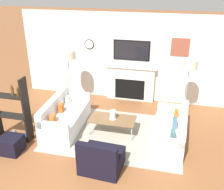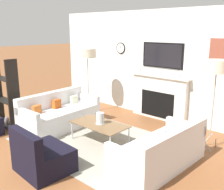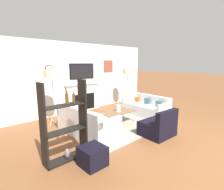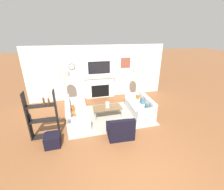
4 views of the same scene
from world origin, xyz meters
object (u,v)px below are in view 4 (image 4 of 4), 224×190
object	(u,v)px
couch_right	(140,106)
shelf_unit	(43,118)
hurricane_candle	(107,105)
floor_lamp_right	(137,71)
armchair	(120,130)
ottoman	(53,140)
floor_lamp_left	(64,74)
couch_left	(76,114)
coffee_table	(107,108)

from	to	relation	value
couch_right	shelf_unit	world-z (taller)	shelf_unit
hurricane_candle	floor_lamp_right	world-z (taller)	floor_lamp_right
hurricane_candle	shelf_unit	distance (m)	2.43
armchair	ottoman	xyz separation A→B (m)	(-2.13, 0.10, -0.06)
couch_right	shelf_unit	distance (m)	3.82
armchair	ottoman	size ratio (longest dim) A/B	1.91
shelf_unit	hurricane_candle	bearing A→B (deg)	19.29
floor_lamp_left	floor_lamp_right	distance (m)	3.36
shelf_unit	floor_lamp_left	bearing A→B (deg)	71.12
floor_lamp_right	hurricane_candle	bearing A→B (deg)	-146.09
couch_left	coffee_table	bearing A→B (deg)	1.61
hurricane_candle	floor_lamp_left	xyz separation A→B (m)	(-1.60, 1.18, 1.10)
hurricane_candle	ottoman	xyz separation A→B (m)	(-2.03, -1.33, -0.31)
armchair	floor_lamp_left	distance (m)	3.39
couch_left	shelf_unit	world-z (taller)	shelf_unit
floor_lamp_left	hurricane_candle	bearing A→B (deg)	-36.41
couch_right	floor_lamp_right	bearing A→B (deg)	75.15
couch_right	floor_lamp_right	distance (m)	1.81
couch_right	coffee_table	distance (m)	1.45
coffee_table	ottoman	distance (m)	2.42
couch_left	floor_lamp_right	bearing A→B (deg)	22.01
couch_left	shelf_unit	xyz separation A→B (m)	(-1.00, -0.75, 0.41)
coffee_table	armchair	bearing A→B (deg)	-85.80
floor_lamp_left	floor_lamp_right	world-z (taller)	floor_lamp_left
couch_left	floor_lamp_left	size ratio (longest dim) A/B	1.06
floor_lamp_left	ottoman	xyz separation A→B (m)	(-0.43, -2.51, -1.41)
couch_left	ottoman	distance (m)	1.49
coffee_table	floor_lamp_right	distance (m)	2.44
couch_right	armchair	xyz separation A→B (m)	(-1.34, -1.38, -0.02)
couch_right	shelf_unit	bearing A→B (deg)	-168.55
armchair	floor_lamp_right	distance (m)	3.36
couch_left	armchair	bearing A→B (deg)	-45.24
armchair	floor_lamp_right	size ratio (longest dim) A/B	0.51
armchair	floor_lamp_left	bearing A→B (deg)	123.05
coffee_table	ottoman	size ratio (longest dim) A/B	2.54
couch_left	coffee_table	distance (m)	1.27
floor_lamp_right	ottoman	world-z (taller)	floor_lamp_right
couch_right	hurricane_candle	world-z (taller)	couch_right
floor_lamp_left	couch_left	bearing A→B (deg)	-75.09
coffee_table	couch_right	bearing A→B (deg)	-1.47
hurricane_candle	floor_lamp_left	distance (m)	2.28
floor_lamp_right	ottoman	distance (m)	4.75
floor_lamp_right	ottoman	bearing A→B (deg)	-146.44
coffee_table	ottoman	xyz separation A→B (m)	(-2.02, -1.32, -0.18)
couch_right	ottoman	distance (m)	3.69
hurricane_candle	shelf_unit	world-z (taller)	shelf_unit
floor_lamp_left	shelf_unit	xyz separation A→B (m)	(-0.68, -1.98, -0.89)
coffee_table	shelf_unit	xyz separation A→B (m)	(-2.27, -0.79, 0.33)
couch_right	ottoman	world-z (taller)	couch_right
coffee_table	shelf_unit	distance (m)	2.43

